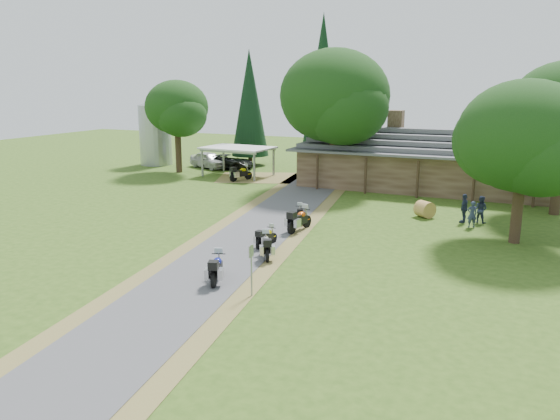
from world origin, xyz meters
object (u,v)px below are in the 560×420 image
at_px(lodge, 428,158).
at_px(motorcycle_carport_a, 241,172).
at_px(motorcycle_row_a, 217,267).
at_px(silo, 155,133).
at_px(hay_bale, 425,209).
at_px(motorcycle_row_c, 267,236).
at_px(motorcycle_row_d, 300,219).
at_px(car_white_sedan, 209,158).
at_px(motorcycle_row_b, 266,245).
at_px(carport, 238,162).
at_px(car_dark_suv, 228,158).
at_px(motorcycle_row_e, 300,213).

distance_m(lodge, motorcycle_carport_a, 16.04).
xyz_separation_m(motorcycle_row_a, motorcycle_carport_a, (-10.87, 22.82, 0.06)).
distance_m(silo, hay_bale, 32.63).
bearing_deg(hay_bale, motorcycle_row_c, -123.45).
bearing_deg(motorcycle_row_d, silo, 61.74).
relative_size(motorcycle_carport_a, hay_bale, 2.02).
xyz_separation_m(car_white_sedan, motorcycle_row_b, (17.83, -24.15, -0.38)).
xyz_separation_m(lodge, carport, (-17.02, -1.16, -1.10)).
xyz_separation_m(lodge, motorcycle_row_b, (-4.19, -22.20, -1.81)).
height_order(car_white_sedan, car_dark_suv, car_dark_suv).
xyz_separation_m(lodge, motorcycle_row_e, (-5.28, -15.04, -1.88)).
distance_m(silo, motorcycle_row_a, 36.79).
relative_size(motorcycle_row_a, hay_bale, 1.85).
height_order(lodge, silo, silo).
bearing_deg(car_white_sedan, hay_bale, -94.96).
xyz_separation_m(car_white_sedan, hay_bale, (23.60, -12.53, -0.50)).
relative_size(silo, carport, 1.08).
height_order(car_white_sedan, motorcycle_row_b, car_white_sedan).
relative_size(car_white_sedan, motorcycle_carport_a, 2.89).
xyz_separation_m(lodge, car_white_sedan, (-22.02, 1.95, -1.42)).
bearing_deg(carport, motorcycle_row_d, -47.41).
height_order(car_white_sedan, motorcycle_row_a, car_white_sedan).
bearing_deg(motorcycle_row_b, motorcycle_row_a, 143.73).
bearing_deg(motorcycle_carport_a, hay_bale, -89.09).
distance_m(silo, carport, 12.00).
xyz_separation_m(carport, motorcycle_row_c, (12.04, -19.35, -0.78)).
relative_size(motorcycle_row_d, motorcycle_row_e, 1.28).
relative_size(lodge, motorcycle_row_e, 12.75).
height_order(silo, hay_bale, silo).
height_order(motorcycle_row_a, motorcycle_row_d, motorcycle_row_d).
bearing_deg(motorcycle_row_e, silo, 31.34).
relative_size(silo, motorcycle_row_c, 4.05).
distance_m(silo, motorcycle_carport_a, 14.10).
height_order(silo, carport, silo).
bearing_deg(carport, silo, 169.45).
bearing_deg(motorcycle_row_e, motorcycle_row_a, 160.30).
bearing_deg(motorcycle_row_d, motorcycle_row_b, -166.14).
bearing_deg(hay_bale, motorcycle_row_b, -116.42).
distance_m(motorcycle_row_b, motorcycle_row_d, 5.33).
xyz_separation_m(lodge, motorcycle_row_d, (-4.57, -16.88, -1.72)).
bearing_deg(motorcycle_carport_a, motorcycle_row_c, -124.49).
xyz_separation_m(carport, motorcycle_row_b, (12.83, -21.03, -0.70)).
height_order(lodge, car_white_sedan, lodge).
height_order(lodge, motorcycle_carport_a, lodge).
xyz_separation_m(motorcycle_row_d, hay_bale, (6.15, 6.31, -0.21)).
xyz_separation_m(lodge, hay_bale, (1.58, -10.58, -1.92)).
bearing_deg(motorcycle_row_e, motorcycle_row_c, 160.57).
relative_size(motorcycle_row_c, hay_bale, 1.57).
bearing_deg(motorcycle_row_e, motorcycle_row_d, 178.73).
distance_m(motorcycle_row_a, motorcycle_row_c, 5.63).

